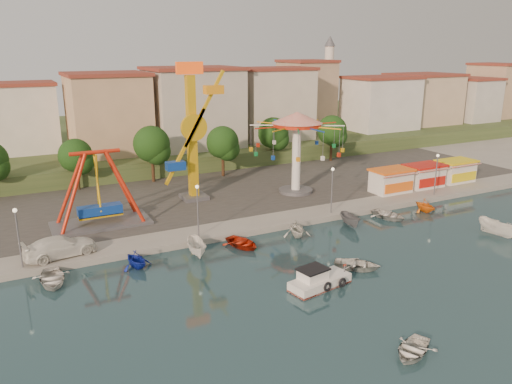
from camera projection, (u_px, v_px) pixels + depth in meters
ground at (343, 276)px, 42.16m from camera, size 200.00×200.00×0.00m
quay_deck at (146, 148)px, 95.05m from camera, size 200.00×100.00×0.60m
asphalt_pad at (209, 186)px, 67.63m from camera, size 90.00×28.00×0.01m
hill_terrace at (139, 138)px, 98.99m from camera, size 200.00×60.00×3.00m
pirate_ship_ride at (98, 190)px, 51.84m from camera, size 10.00×5.00×8.00m
kamikaze_tower at (195, 136)px, 59.60m from camera, size 5.54×3.10×16.50m
wave_swinger at (297, 134)px, 62.71m from camera, size 11.60×11.60×10.40m
booth_left at (391, 180)px, 64.38m from camera, size 5.40×3.78×3.08m
booth_mid at (424, 175)px, 66.93m from camera, size 5.40×3.78×3.08m
booth_right at (456, 171)px, 69.53m from camera, size 5.40×3.78×3.08m
lamp_post_0 at (19, 240)px, 41.86m from camera, size 0.14×0.14×5.00m
lamp_post_1 at (198, 212)px, 48.90m from camera, size 0.14×0.14×5.00m
lamp_post_2 at (332, 192)px, 55.93m from camera, size 0.14×0.14×5.00m
lamp_post_3 at (436, 176)px, 62.96m from camera, size 0.14×0.14×5.00m
tree_1 at (75, 156)px, 64.65m from camera, size 4.35×4.35×6.80m
tree_2 at (152, 144)px, 68.48m from camera, size 5.02×5.02×7.85m
tree_3 at (223, 142)px, 71.74m from camera, size 4.68×4.68×7.32m
tree_4 at (273, 133)px, 78.64m from camera, size 4.86×4.86×7.60m
tree_5 at (332, 130)px, 81.50m from camera, size 4.83×4.83×7.54m
building_1 at (22, 126)px, 74.66m from camera, size 12.33×9.01×8.63m
building_2 at (110, 112)px, 80.57m from camera, size 11.95×9.28×11.23m
building_3 at (197, 116)px, 84.22m from camera, size 12.59×10.50×9.20m
building_4 at (258, 109)px, 93.04m from camera, size 10.75×9.23×9.24m
building_5 at (323, 102)px, 97.02m from camera, size 12.77×10.96×11.21m
building_6 at (376, 97)px, 100.70m from camera, size 8.23×8.98×12.36m
building_7 at (403, 101)px, 110.64m from camera, size 11.59×10.93×8.76m
building_8 at (472, 92)px, 110.66m from camera, size 12.84×9.28×12.58m
building_9 at (501, 96)px, 119.43m from camera, size 12.95×9.17×9.21m
minaret at (328, 79)px, 100.65m from camera, size 2.80×2.80×18.00m
cabin_motorboat at (318, 281)px, 40.17m from camera, size 5.56×2.92×1.86m
rowboat_a at (357, 265)px, 43.51m from camera, size 4.84×4.83×0.83m
rowboat_b at (412, 350)px, 31.29m from camera, size 4.32×3.85×0.74m
skiff at (498, 228)px, 51.05m from camera, size 1.74×4.46×1.71m
van at (60, 247)px, 44.56m from camera, size 6.71×3.74×1.84m
moored_boat_0 at (52, 279)px, 40.74m from camera, size 3.16×4.31×0.87m
moored_boat_1 at (136, 259)px, 43.70m from camera, size 3.34×3.61×1.58m
moored_boat_2 at (197, 248)px, 46.20m from camera, size 2.16×4.23×1.56m
moored_boat_3 at (242, 243)px, 48.35m from camera, size 3.83×4.61×0.82m
moored_boat_4 at (297, 228)px, 50.94m from camera, size 3.64×3.94×1.72m
moored_boat_5 at (350, 220)px, 53.99m from camera, size 1.86×3.70×1.37m
moored_boat_6 at (389, 215)px, 56.44m from camera, size 3.77×4.66×0.85m
moored_boat_7 at (425, 205)px, 58.77m from camera, size 2.67×3.08×1.60m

